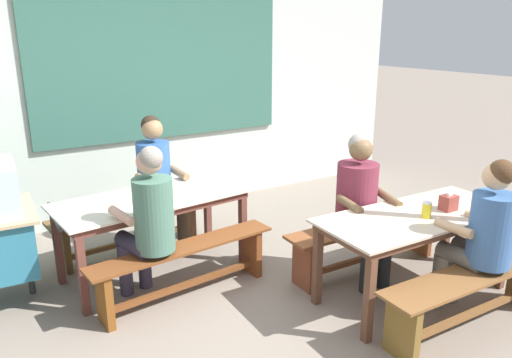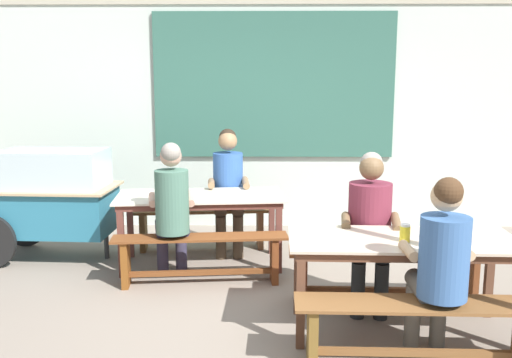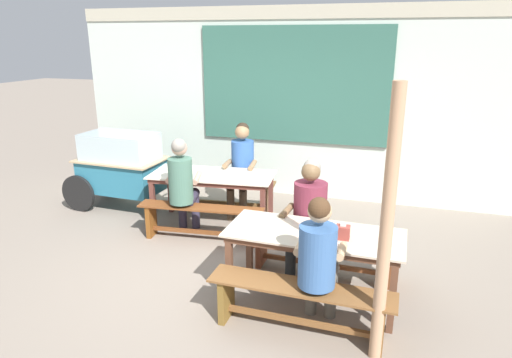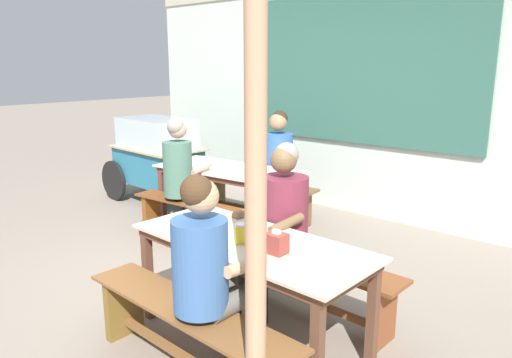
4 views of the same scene
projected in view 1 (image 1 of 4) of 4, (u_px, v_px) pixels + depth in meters
name	position (u px, v px, depth m)	size (l,w,h in m)	color
ground_plane	(282.00, 306.00, 3.94)	(40.00, 40.00, 0.00)	gray
backdrop_wall	(153.00, 81.00, 5.67)	(7.01, 0.23, 2.94)	silver
dining_table_far	(152.00, 205.00, 4.32)	(1.72, 0.90, 0.72)	beige
dining_table_near	(417.00, 223.00, 3.92)	(1.68, 0.75, 0.72)	beige
bench_far_back	(130.00, 222.00, 4.83)	(1.55, 0.45, 0.45)	brown
bench_far_front	(185.00, 264.00, 4.00)	(1.61, 0.41, 0.45)	brown
bench_near_back	(367.00, 238.00, 4.48)	(1.64, 0.35, 0.45)	brown
bench_near_front	(471.00, 293.00, 3.57)	(1.62, 0.36, 0.45)	brown
person_center_facing	(157.00, 176.00, 4.82)	(0.46, 0.60, 1.33)	#473828
person_right_near_table	(360.00, 199.00, 4.23)	(0.50, 0.57, 1.28)	black
person_near_front	(483.00, 231.00, 3.57)	(0.42, 0.53, 1.27)	#646157
person_left_back_turned	(149.00, 218.00, 3.78)	(0.47, 0.57, 1.31)	#343045
tissue_box	(448.00, 203.00, 3.97)	(0.12, 0.10, 0.15)	#963D34
condiment_jar	(427.00, 210.00, 3.81)	(0.07, 0.07, 0.13)	yellow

